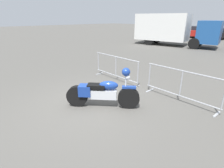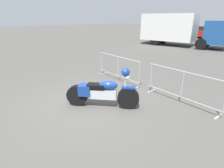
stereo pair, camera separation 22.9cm
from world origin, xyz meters
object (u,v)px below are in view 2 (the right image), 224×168
crowd_barrier_far (182,87)px  parked_car_red (206,32)px  box_truck (178,28)px  parked_car_green (184,31)px  crowd_barrier_near (118,68)px  motorcycle (102,92)px

crowd_barrier_far → parked_car_red: parked_car_red is taller
box_truck → parked_car_red: (-1.30, 10.20, -0.88)m
box_truck → crowd_barrier_far: bearing=-70.2°
crowd_barrier_far → box_truck: size_ratio=0.32×
parked_car_green → parked_car_red: 3.17m
box_truck → parked_car_red: size_ratio=1.72×
crowd_barrier_near → parked_car_red: bearing=102.9°
crowd_barrier_near → parked_car_green: parked_car_green is taller
motorcycle → crowd_barrier_near: (-1.48, 2.07, 0.07)m
motorcycle → parked_car_red: (-6.41, 23.58, 0.27)m
crowd_barrier_near → parked_car_green: bearing=110.8°
parked_car_green → motorcycle: bearing=-149.5°
crowd_barrier_far → parked_car_red: bearing=110.1°
box_truck → crowd_barrier_near: bearing=-82.7°
crowd_barrier_near → parked_car_green: (-8.09, 21.28, 0.20)m
motorcycle → parked_car_green: parked_car_green is taller
motorcycle → crowd_barrier_far: 2.55m
crowd_barrier_near → parked_car_green: 22.77m
parked_car_green → box_truck: bearing=-147.7°
parked_car_red → motorcycle: bearing=-156.6°
motorcycle → parked_car_red: bearing=64.2°
box_truck → parked_car_green: bearing=103.6°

